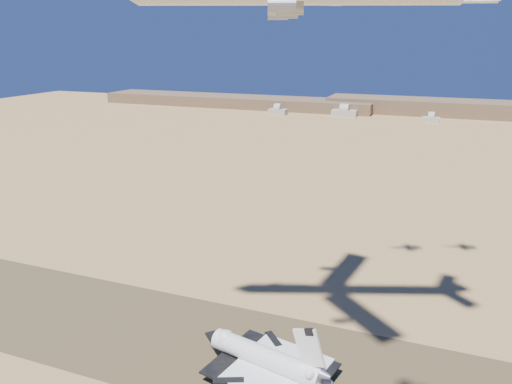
% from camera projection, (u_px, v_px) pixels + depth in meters
% --- Properties ---
extents(ground, '(1200.00, 1200.00, 0.00)m').
position_uv_depth(ground, '(216.00, 349.00, 151.74)').
color(ground, tan).
rests_on(ground, ground).
extents(runway, '(600.00, 50.00, 0.06)m').
position_uv_depth(runway, '(216.00, 349.00, 151.73)').
color(runway, brown).
rests_on(runway, ground).
extents(ridgeline, '(960.00, 90.00, 18.00)m').
position_uv_depth(ridgeline, '(456.00, 110.00, 596.57)').
color(ridgeline, brown).
rests_on(ridgeline, ground).
extents(hangars, '(200.50, 29.50, 30.00)m').
position_uv_depth(hangars, '(340.00, 113.00, 598.56)').
color(hangars, beige).
rests_on(hangars, ground).
extents(shuttle, '(41.04, 30.79, 20.22)m').
position_uv_depth(shuttle, '(264.00, 359.00, 137.96)').
color(shuttle, white).
rests_on(shuttle, runway).
extents(chase_jet_d, '(13.77, 7.97, 3.50)m').
position_uv_depth(chase_jet_d, '(478.00, 1.00, 153.55)').
color(chase_jet_d, white).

